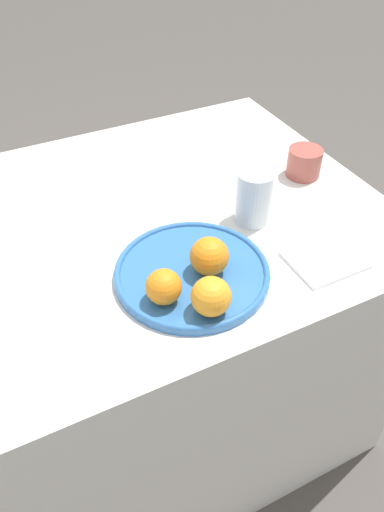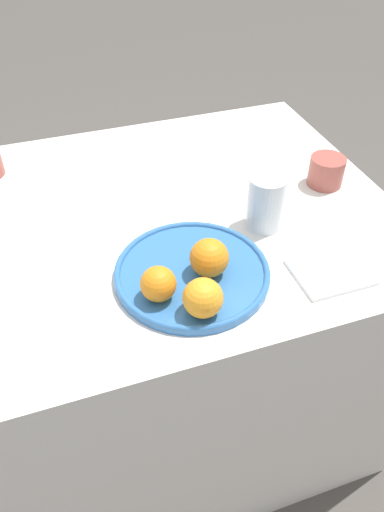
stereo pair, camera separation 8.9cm
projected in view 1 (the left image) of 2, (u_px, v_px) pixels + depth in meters
ground_plane at (118, 423)px, 1.51m from camera, size 12.00×12.00×0.00m
table at (103, 346)px, 1.26m from camera, size 1.30×0.81×0.74m
fruit_platter at (192, 272)px, 0.92m from camera, size 0.29×0.29×0.02m
orange_0 at (209, 256)px, 0.89m from camera, size 0.07×0.07×0.07m
orange_1 at (211, 297)px, 0.82m from camera, size 0.07×0.07×0.07m
orange_2 at (164, 287)px, 0.84m from camera, size 0.06×0.06×0.06m
water_glass at (254, 197)px, 1.02m from camera, size 0.08×0.08×0.11m
cup_1 at (304, 162)px, 1.16m from camera, size 0.08×0.08×0.07m
napkin at (325, 260)px, 0.95m from camera, size 0.14×0.11×0.01m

